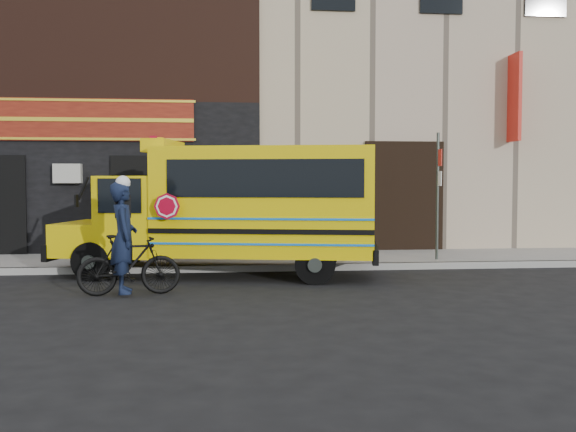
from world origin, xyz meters
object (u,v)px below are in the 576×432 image
(bicycle, at_px, (129,265))
(school_bus, at_px, (236,206))
(cyclist, at_px, (124,240))
(sign_pole, at_px, (438,193))

(bicycle, bearing_deg, school_bus, -49.62)
(bicycle, distance_m, cyclist, 0.46)
(school_bus, xyz_separation_m, sign_pole, (4.90, 1.26, 0.26))
(sign_pole, xyz_separation_m, bicycle, (-6.85, -3.42, -1.23))
(sign_pole, bearing_deg, bicycle, -153.47)
(bicycle, relative_size, cyclist, 0.91)
(bicycle, bearing_deg, cyclist, 110.35)
(sign_pole, relative_size, cyclist, 1.63)
(cyclist, bearing_deg, school_bus, -53.01)
(school_bus, relative_size, cyclist, 3.63)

